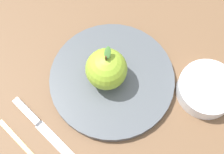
{
  "coord_description": "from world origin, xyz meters",
  "views": [
    {
      "loc": [
        -0.23,
        -0.1,
        0.63
      ],
      "look_at": [
        0.01,
        -0.02,
        0.02
      ],
      "focal_mm": 51.36,
      "sensor_mm": 36.0,
      "label": 1
    }
  ],
  "objects_px": {
    "apple": "(106,69)",
    "knife": "(44,130)",
    "side_bowl": "(207,88)",
    "dinner_plate": "(112,79)"
  },
  "relations": [
    {
      "from": "apple",
      "to": "knife",
      "type": "height_order",
      "value": "apple"
    },
    {
      "from": "apple",
      "to": "knife",
      "type": "xyz_separation_m",
      "value": [
        -0.14,
        0.08,
        -0.06
      ]
    },
    {
      "from": "side_bowl",
      "to": "apple",
      "type": "bearing_deg",
      "value": 101.64
    },
    {
      "from": "apple",
      "to": "knife",
      "type": "relative_size",
      "value": 0.48
    },
    {
      "from": "knife",
      "to": "dinner_plate",
      "type": "bearing_deg",
      "value": -32.59
    },
    {
      "from": "apple",
      "to": "side_bowl",
      "type": "bearing_deg",
      "value": -78.36
    },
    {
      "from": "dinner_plate",
      "to": "side_bowl",
      "type": "distance_m",
      "value": 0.2
    },
    {
      "from": "dinner_plate",
      "to": "apple",
      "type": "relative_size",
      "value": 2.65
    },
    {
      "from": "side_bowl",
      "to": "dinner_plate",
      "type": "bearing_deg",
      "value": 101.36
    },
    {
      "from": "dinner_plate",
      "to": "apple",
      "type": "distance_m",
      "value": 0.05
    }
  ]
}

